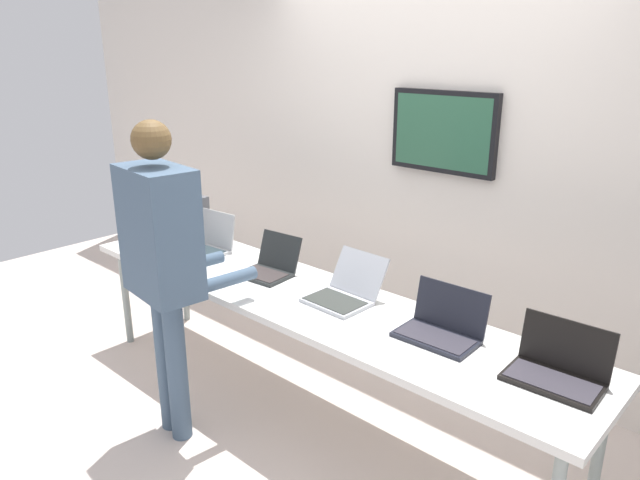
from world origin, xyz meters
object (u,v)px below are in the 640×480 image
laptop_station_2 (345,291)px  laptop_station_4 (558,368)px  person (163,254)px  laptop_station_0 (208,243)px  laptop_station_3 (442,326)px  workbench (305,303)px  laptop_station_1 (270,266)px  equipment_box (176,217)px

laptop_station_2 → laptop_station_4: bearing=-0.9°
laptop_station_4 → person: 1.93m
laptop_station_0 → laptop_station_3: (1.81, -0.00, -0.00)m
workbench → person: person is taller
workbench → laptop_station_1: 0.40m
laptop_station_1 → laptop_station_2: laptop_station_2 is taller
laptop_station_1 → laptop_station_3: 1.20m
equipment_box → laptop_station_1: bearing=-2.3°
equipment_box → laptop_station_4: (2.78, -0.05, -0.10)m
laptop_station_0 → person: 0.95m
laptop_station_0 → laptop_station_3: 1.81m
laptop_station_4 → equipment_box: bearing=179.0°
equipment_box → laptop_station_0: (0.42, -0.04, -0.09)m
laptop_station_1 → laptop_station_3: size_ratio=0.85×
laptop_station_2 → equipment_box: bearing=179.0°
laptop_station_2 → laptop_station_1: bearing=-178.6°
laptop_station_0 → equipment_box: bearing=174.5°
laptop_station_4 → workbench: bearing=-176.6°
laptop_station_0 → laptop_station_4: bearing=-0.1°
laptop_station_1 → equipment_box: bearing=177.7°
laptop_station_0 → workbench: bearing=-5.1°
equipment_box → laptop_station_0: size_ratio=1.20×
laptop_station_0 → laptop_station_2: bearing=0.6°
person → equipment_box: bearing=143.1°
workbench → laptop_station_2: 0.25m
laptop_station_1 → laptop_station_2: 0.58m
laptop_station_2 → person: size_ratio=0.22×
workbench → laptop_station_2: laptop_station_2 is taller
equipment_box → laptop_station_4: bearing=-1.0°
equipment_box → laptop_station_0: 0.43m
laptop_station_0 → laptop_station_1: 0.61m
laptop_station_1 → person: (-0.03, -0.71, 0.25)m
workbench → laptop_station_4: size_ratio=8.46×
laptop_station_3 → laptop_station_0: bearing=180.0°
equipment_box → person: size_ratio=0.23×
laptop_station_3 → laptop_station_2: bearing=178.7°
equipment_box → laptop_station_2: equipment_box is taller
laptop_station_3 → workbench: bearing=-174.0°
equipment_box → workbench: bearing=-5.2°
laptop_station_2 → person: 0.98m
laptop_station_1 → person: person is taller
laptop_station_1 → laptop_station_4: 1.75m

